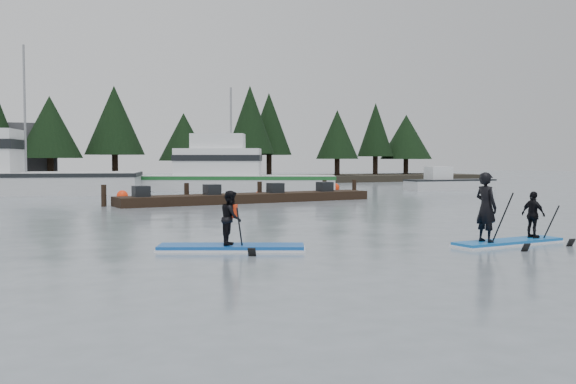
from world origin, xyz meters
name	(u,v)px	position (x,y,z in m)	size (l,w,h in m)	color
ground	(385,249)	(0.00, 0.00, 0.00)	(160.00, 160.00, 0.00)	slate
far_shore	(120,181)	(0.00, 42.00, 0.30)	(70.00, 8.00, 0.60)	#2D281E
treeline	(120,185)	(0.00, 42.00, 0.00)	(60.00, 4.00, 8.00)	black
fishing_boat_medium	(235,182)	(5.94, 29.22, 0.55)	(13.40, 8.82, 7.96)	silver
skiff	(450,185)	(19.75, 23.35, 0.37)	(6.31, 1.89, 0.74)	silver
floating_dock	(249,198)	(2.57, 16.94, 0.22)	(13.33, 1.78, 0.44)	black
buoy_d	(259,199)	(4.05, 19.43, 0.00)	(0.54, 0.54, 0.54)	#FF320C
buoy_c	(335,190)	(12.37, 26.52, 0.00)	(0.61, 0.61, 0.61)	#FF320C
buoy_b	(122,199)	(-2.85, 22.18, 0.00)	(0.61, 0.61, 0.61)	#FF320C
paddleboard_solo	(231,232)	(-3.49, 1.31, 0.45)	(3.53, 2.15, 1.86)	#114BA2
paddleboard_duo	(505,219)	(3.23, -0.49, 0.66)	(3.26, 1.28, 2.33)	#125EAF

